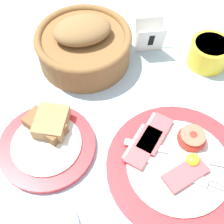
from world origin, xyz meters
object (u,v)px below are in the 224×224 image
bread_basket (83,44)px  breakfast_plate (177,162)px  sugar_cup (208,52)px  teaspoon_by_saucer (74,224)px  bread_plate (46,140)px  number_card (149,37)px

bread_basket → breakfast_plate: bearing=-53.1°
sugar_cup → teaspoon_by_saucer: sugar_cup is taller
breakfast_plate → bread_plate: (-0.23, 0.03, 0.00)m
bread_plate → teaspoon_by_saucer: size_ratio=1.16×
bread_plate → sugar_cup: 0.38m
bread_plate → bread_basket: 0.22m
sugar_cup → teaspoon_by_saucer: size_ratio=0.56×
bread_plate → bread_basket: bearing=77.2°
bread_basket → number_card: bearing=13.8°
number_card → teaspoon_by_saucer: size_ratio=0.49×
teaspoon_by_saucer → number_card: bearing=-61.8°
bread_plate → number_card: size_ratio=2.39×
number_card → teaspoon_by_saucer: number_card is taller
bread_plate → teaspoon_by_saucer: bread_plate is taller
sugar_cup → teaspoon_by_saucer: (-0.25, -0.36, -0.02)m
number_card → teaspoon_by_saucer: (-0.12, -0.39, -0.03)m
breakfast_plate → sugar_cup: (0.08, 0.25, 0.02)m
teaspoon_by_saucer → bread_plate: bearing=-19.9°
bread_basket → teaspoon_by_saucer: size_ratio=1.34×
number_card → breakfast_plate: bearing=-89.8°
sugar_cup → bread_basket: (-0.27, -0.00, 0.01)m
bread_basket → teaspoon_by_saucer: (0.02, -0.36, -0.04)m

